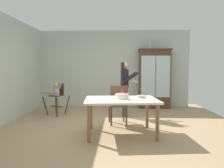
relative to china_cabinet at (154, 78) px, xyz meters
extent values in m
plane|color=tan|center=(-1.41, -2.37, -1.02)|extent=(6.24, 6.24, 0.00)
cube|color=beige|center=(-1.41, 0.26, 0.33)|extent=(5.32, 0.06, 2.70)
cube|color=#4C3323|center=(0.00, 0.00, -0.03)|extent=(1.04, 0.42, 1.98)
cube|color=#4C3323|center=(0.00, 0.00, 0.99)|extent=(1.10, 0.48, 0.04)
cube|color=silver|center=(-0.25, -0.21, 0.07)|extent=(0.47, 0.01, 1.39)
cube|color=silver|center=(0.25, -0.21, 0.07)|extent=(0.47, 0.01, 1.39)
cube|color=#4C3323|center=(0.00, 0.00, 0.07)|extent=(0.96, 0.36, 0.02)
cylinder|color=#B2B7B2|center=(-0.17, 0.00, 1.12)|extent=(0.13, 0.13, 0.22)
cylinder|color=#B2B7B2|center=(-0.17, 0.00, 1.25)|extent=(0.07, 0.07, 0.05)
cylinder|color=#4C3323|center=(-3.35, -1.31, -0.74)|extent=(0.18, 0.10, 0.56)
cylinder|color=#4C3323|center=(-2.95, -1.50, -0.74)|extent=(0.09, 0.18, 0.56)
cylinder|color=#4C3323|center=(-3.16, -0.91, -0.74)|extent=(0.09, 0.18, 0.56)
cylinder|color=#4C3323|center=(-2.76, -1.10, -0.74)|extent=(0.18, 0.10, 0.56)
cube|color=#4C3323|center=(-3.06, -1.21, -0.77)|extent=(0.40, 0.22, 0.02)
cube|color=#4C3323|center=(-3.06, -1.21, -0.45)|extent=(0.45, 0.45, 0.02)
cube|color=#4C3323|center=(-2.99, -1.07, -0.26)|extent=(0.29, 0.16, 0.34)
cube|color=brown|center=(-3.17, -1.45, -0.34)|extent=(0.50, 0.41, 0.02)
cylinder|color=#B2ADD1|center=(-3.05, -1.19, -0.32)|extent=(0.17, 0.17, 0.22)
sphere|color=tan|center=(-3.05, -1.19, -0.15)|extent=(0.15, 0.15, 0.15)
cylinder|color=tan|center=(-3.18, -1.13, -0.15)|extent=(0.11, 0.08, 0.17)
cylinder|color=tan|center=(-2.92, -1.25, -0.15)|extent=(0.11, 0.08, 0.17)
cylinder|color=#47474C|center=(-1.07, -1.38, -0.61)|extent=(0.11, 0.11, 0.82)
cylinder|color=#47474C|center=(-1.08, -1.21, -0.61)|extent=(0.11, 0.11, 0.82)
cube|color=black|center=(-1.07, -1.30, 0.06)|extent=(0.22, 0.37, 0.52)
cube|color=white|center=(-0.97, -1.29, 0.06)|extent=(0.01, 0.06, 0.49)
sphere|color=tan|center=(-1.07, -1.30, 0.41)|extent=(0.19, 0.19, 0.19)
cube|color=#382319|center=(-1.13, -1.30, 0.29)|extent=(0.11, 0.20, 0.44)
cylinder|color=black|center=(-0.92, -1.49, 0.08)|extent=(0.49, 0.09, 0.37)
sphere|color=tan|center=(-0.76, -1.48, -0.03)|extent=(0.08, 0.08, 0.08)
cylinder|color=black|center=(-0.94, -1.09, 0.08)|extent=(0.49, 0.09, 0.37)
sphere|color=tan|center=(-0.78, -1.08, -0.03)|extent=(0.08, 0.08, 0.08)
cube|color=silver|center=(-1.19, -2.93, -0.30)|extent=(1.55, 1.15, 0.04)
cylinder|color=brown|center=(-1.79, -3.40, -0.67)|extent=(0.07, 0.07, 0.70)
cylinder|color=brown|center=(-0.51, -3.29, -0.67)|extent=(0.07, 0.07, 0.70)
cylinder|color=brown|center=(-1.86, -2.57, -0.67)|extent=(0.07, 0.07, 0.70)
cylinder|color=brown|center=(-0.58, -2.45, -0.67)|extent=(0.07, 0.07, 0.70)
cylinder|color=beige|center=(-1.17, -2.94, -0.23)|extent=(0.28, 0.28, 0.10)
cylinder|color=pink|center=(-1.17, -2.94, -0.17)|extent=(0.27, 0.27, 0.01)
cylinder|color=#F2E5CC|center=(-1.17, -2.94, -0.14)|extent=(0.01, 0.01, 0.06)
cone|color=yellow|center=(-1.17, -2.94, -0.10)|extent=(0.02, 0.02, 0.02)
sphere|color=red|center=(-1.11, -2.98, -0.15)|extent=(0.04, 0.04, 0.04)
cylinder|color=#C6AD93|center=(-0.76, -2.78, -0.25)|extent=(0.18, 0.18, 0.05)
cylinder|color=#4C3323|center=(-1.10, -1.89, -0.79)|extent=(0.04, 0.04, 0.45)
cylinder|color=#4C3323|center=(-1.47, -1.95, -0.79)|extent=(0.04, 0.04, 0.45)
cylinder|color=#4C3323|center=(-1.05, -2.25, -0.79)|extent=(0.04, 0.04, 0.45)
cylinder|color=#4C3323|center=(-1.41, -2.31, -0.79)|extent=(0.04, 0.04, 0.45)
cube|color=brown|center=(-1.26, -2.10, -0.55)|extent=(0.50, 0.50, 0.03)
cube|color=#4C3323|center=(-1.23, -2.30, -0.30)|extent=(0.42, 0.10, 0.48)
cylinder|color=#4C3323|center=(-1.04, -2.27, -0.30)|extent=(0.03, 0.03, 0.48)
cylinder|color=#4C3323|center=(-1.42, -2.33, -0.30)|extent=(0.03, 0.03, 0.48)
camera|label=1|loc=(-1.25, -7.08, 0.34)|focal=32.86mm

